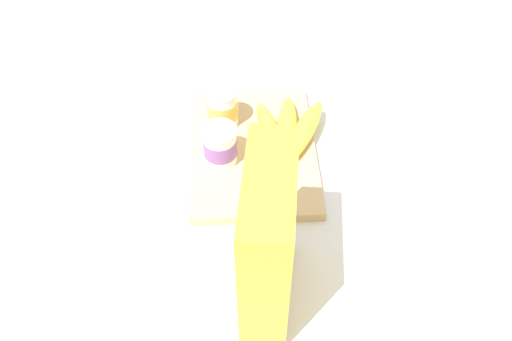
{
  "coord_description": "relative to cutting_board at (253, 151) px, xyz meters",
  "views": [
    {
      "loc": [
        -0.75,
        0.03,
        0.79
      ],
      "look_at": [
        -0.11,
        0.0,
        0.07
      ],
      "focal_mm": 37.97,
      "sensor_mm": 36.0,
      "label": 1
    }
  ],
  "objects": [
    {
      "name": "yogurt_cup_back",
      "position": [
        0.08,
        0.06,
        0.05
      ],
      "size": [
        0.06,
        0.06,
        0.08
      ],
      "color": "white",
      "rests_on": "cutting_board"
    },
    {
      "name": "cutting_board",
      "position": [
        0.0,
        0.0,
        0.0
      ],
      "size": [
        0.35,
        0.25,
        0.02
      ],
      "primitive_type": "cube",
      "color": "tan",
      "rests_on": "ground_plane"
    },
    {
      "name": "banana_bunch",
      "position": [
        0.02,
        -0.07,
        0.03
      ],
      "size": [
        0.2,
        0.16,
        0.04
      ],
      "color": "yellow",
      "rests_on": "cutting_board"
    },
    {
      "name": "yogurt_cup_front",
      "position": [
        -0.03,
        0.06,
        0.05
      ],
      "size": [
        0.07,
        0.07,
        0.08
      ],
      "color": "white",
      "rests_on": "cutting_board"
    },
    {
      "name": "cereal_box",
      "position": [
        -0.31,
        -0.01,
        0.13
      ],
      "size": [
        0.21,
        0.1,
        0.28
      ],
      "primitive_type": "cube",
      "rotation": [
        0.0,
        0.0,
        3.01
      ],
      "color": "yellow",
      "rests_on": "ground_plane"
    },
    {
      "name": "ground_plane",
      "position": [
        0.0,
        0.0,
        -0.01
      ],
      "size": [
        2.4,
        2.4,
        0.0
      ],
      "primitive_type": "plane",
      "color": "silver"
    }
  ]
}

